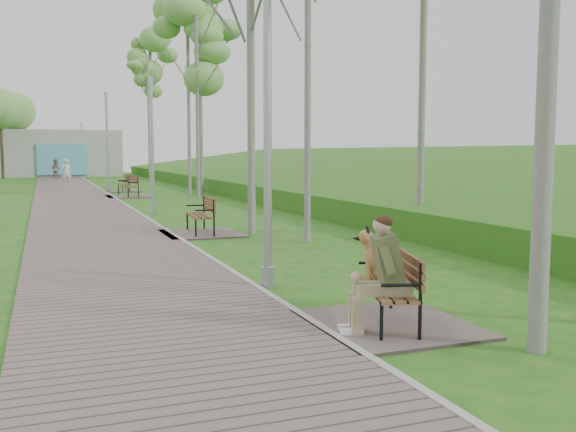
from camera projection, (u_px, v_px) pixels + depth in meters
name	position (u px, v px, depth m)	size (l,w,h in m)	color
ground	(268.00, 296.00, 9.53)	(120.00, 120.00, 0.00)	#1E5A17
walkway	(75.00, 199.00, 28.89)	(3.50, 67.00, 0.04)	#6B5A57
kerb	(115.00, 198.00, 29.51)	(0.10, 67.00, 0.05)	#999993
embankment	(362.00, 194.00, 32.38)	(14.00, 70.00, 1.60)	#4A7E23
building_north	(61.00, 153.00, 56.17)	(10.00, 5.20, 4.00)	#9E9E99
bench_main	(385.00, 291.00, 7.76)	(1.86, 2.06, 1.62)	#6B5A57
bench_second	(200.00, 226.00, 16.59)	(1.95, 2.17, 1.20)	#6B5A57
bench_third	(128.00, 192.00, 30.35)	(2.06, 2.29, 1.26)	#6B5A57
bench_far	(124.00, 188.00, 34.47)	(1.62, 1.80, 1.00)	#6B5A57
lamp_post_near	(268.00, 117.00, 9.85)	(0.22, 0.22, 5.68)	#979A9F
lamp_post_second	(152.00, 151.00, 21.71)	(0.18, 0.18, 4.60)	#979A9F
lamp_post_third	(107.00, 145.00, 35.58)	(0.21, 0.21, 5.43)	#979A9F
lamp_post_far	(82.00, 152.00, 56.14)	(0.18, 0.18, 4.63)	#979A9F
pedestrian_near	(67.00, 172.00, 40.70)	(0.62, 0.41, 1.69)	silver
pedestrian_far	(56.00, 169.00, 50.24)	(0.77, 0.60, 1.59)	gray
birch_mid_b	(197.00, 49.00, 28.76)	(2.73, 2.73, 8.56)	silver
birch_mid_c	(188.00, 33.00, 30.66)	(2.84, 2.84, 9.91)	silver
birch_far_a	(199.00, 1.00, 31.65)	(2.94, 2.94, 12.14)	silver
birch_far_b	(148.00, 80.00, 40.36)	(2.26, 2.26, 8.48)	silver
birch_far_c	(150.00, 63.00, 43.57)	(2.96, 2.96, 10.35)	silver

